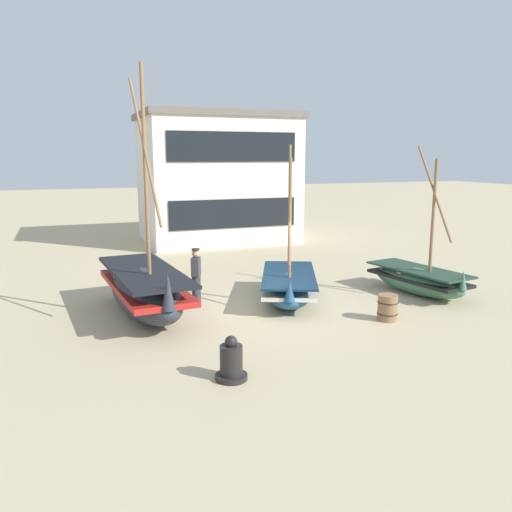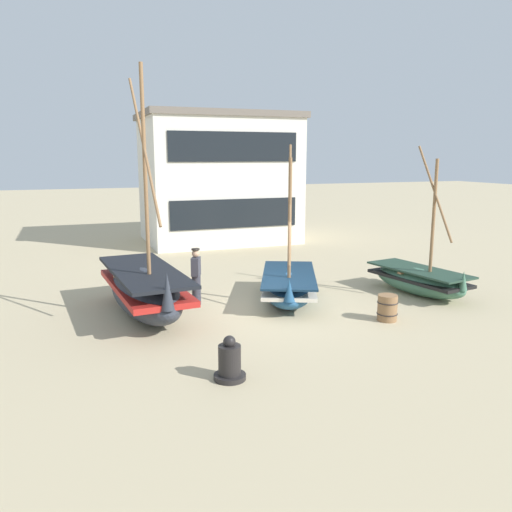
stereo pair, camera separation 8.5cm
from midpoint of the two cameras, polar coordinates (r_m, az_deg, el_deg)
ground_plane at (r=14.60m, az=1.54°, el=-6.11°), size 120.00×120.00×0.00m
fishing_boat_near_left at (r=15.48m, az=3.83°, el=-3.29°), size 2.92×4.09×4.65m
fishing_boat_centre_large at (r=14.37m, az=-12.10°, el=-3.67°), size 2.06×4.94×6.56m
fishing_boat_far_right at (r=17.02m, az=17.84°, el=-2.52°), size 1.85×3.62×4.63m
fisherman_by_hull at (r=15.07m, az=-6.53°, el=-2.35°), size 0.36×0.42×1.68m
capstan_winch at (r=10.22m, az=-2.71°, el=-11.76°), size 0.64×0.64×0.90m
wooden_barrel at (r=14.11m, az=14.60°, el=-5.61°), size 0.56×0.56×0.70m
harbor_building_main at (r=26.43m, az=-4.12°, el=8.67°), size 7.59×5.59×6.41m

